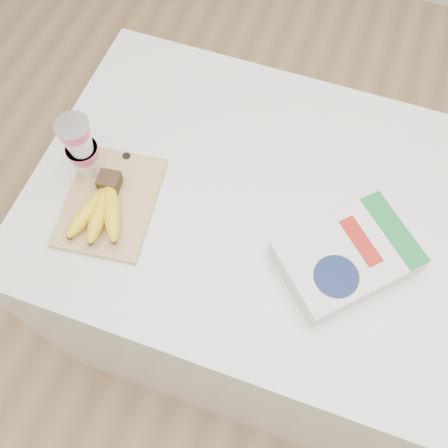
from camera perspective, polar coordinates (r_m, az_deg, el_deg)
name	(u,v)px	position (r m, az deg, el deg)	size (l,w,h in m)	color
room	(319,67)	(0.80, 10.84, 17.26)	(4.00, 4.00, 4.00)	tan
table	(270,276)	(1.57, 5.28, -5.93)	(1.20, 0.80, 0.90)	white
cutting_board	(111,202)	(1.18, -12.79, 2.49)	(0.20, 0.27, 0.01)	#E2BB7C
bananas	(101,208)	(1.14, -13.86, 1.76)	(0.14, 0.19, 0.06)	#382816
yogurt_stack	(81,147)	(1.15, -16.06, 8.46)	(0.08, 0.08, 0.18)	white
cereal_box	(347,257)	(1.10, 13.83, -3.66)	(0.33, 0.33, 0.06)	white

